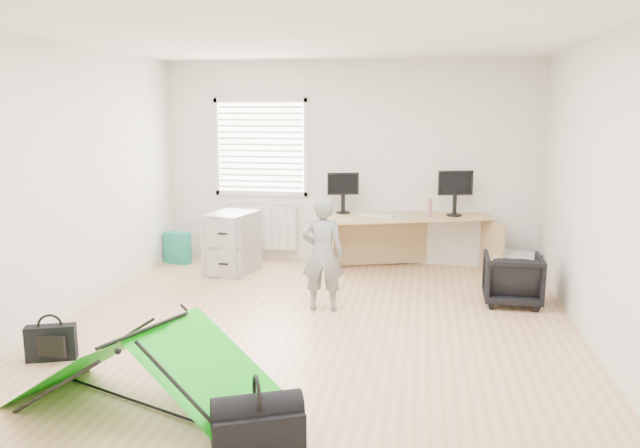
% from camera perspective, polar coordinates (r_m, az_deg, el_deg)
% --- Properties ---
extents(ground, '(5.50, 5.50, 0.00)m').
position_cam_1_polar(ground, '(6.02, -0.63, -9.63)').
color(ground, tan).
rests_on(ground, ground).
extents(back_wall, '(5.00, 0.02, 2.70)m').
position_cam_1_polar(back_wall, '(8.40, 2.63, 5.59)').
color(back_wall, silver).
rests_on(back_wall, ground).
extents(window, '(1.20, 0.06, 1.20)m').
position_cam_1_polar(window, '(8.57, -5.44, 6.99)').
color(window, silver).
rests_on(window, back_wall).
extents(radiator, '(1.00, 0.12, 0.60)m').
position_cam_1_polar(radiator, '(8.67, -5.38, -0.30)').
color(radiator, silver).
rests_on(radiator, back_wall).
extents(desk, '(2.23, 1.31, 0.72)m').
position_cam_1_polar(desk, '(8.11, 8.08, -1.76)').
color(desk, tan).
rests_on(desk, ground).
extents(filing_cabinet, '(0.65, 0.77, 0.78)m').
position_cam_1_polar(filing_cabinet, '(8.01, -8.05, -1.70)').
color(filing_cabinet, '#999B9E').
rests_on(filing_cabinet, ground).
extents(monitor_left, '(0.42, 0.20, 0.39)m').
position_cam_1_polar(monitor_left, '(8.11, 2.13, 2.35)').
color(monitor_left, black).
rests_on(monitor_left, desk).
extents(monitor_right, '(0.45, 0.21, 0.43)m').
position_cam_1_polar(monitor_right, '(8.09, 12.22, 2.22)').
color(monitor_right, black).
rests_on(monitor_right, desk).
extents(keyboard, '(0.49, 0.29, 0.02)m').
position_cam_1_polar(keyboard, '(7.94, 5.18, 0.78)').
color(keyboard, beige).
rests_on(keyboard, desk).
extents(thermos, '(0.08, 0.08, 0.22)m').
position_cam_1_polar(thermos, '(8.00, 9.99, 1.48)').
color(thermos, '#AE616E').
rests_on(thermos, desk).
extents(office_chair, '(0.60, 0.62, 0.55)m').
position_cam_1_polar(office_chair, '(7.00, 17.18, -4.83)').
color(office_chair, black).
rests_on(office_chair, ground).
extents(person, '(0.46, 0.32, 1.20)m').
position_cam_1_polar(person, '(6.42, 0.23, -2.74)').
color(person, slate).
rests_on(person, ground).
extents(kite, '(2.04, 1.46, 0.58)m').
position_cam_1_polar(kite, '(4.61, -15.52, -12.67)').
color(kite, '#11B211').
rests_on(kite, ground).
extents(storage_crate, '(0.62, 0.52, 0.30)m').
position_cam_1_polar(storage_crate, '(8.15, 17.61, -3.63)').
color(storage_crate, '#B9BEC2').
rests_on(storage_crate, ground).
extents(tote_bag, '(0.39, 0.26, 0.42)m').
position_cam_1_polar(tote_bag, '(8.68, -12.91, -2.12)').
color(tote_bag, '#1C836D').
rests_on(tote_bag, ground).
extents(laptop_bag, '(0.42, 0.25, 0.30)m').
position_cam_1_polar(laptop_bag, '(5.75, -23.37, -9.94)').
color(laptop_bag, black).
rests_on(laptop_bag, ground).
extents(white_box, '(0.12, 0.12, 0.09)m').
position_cam_1_polar(white_box, '(6.29, -12.55, -8.54)').
color(white_box, silver).
rests_on(white_box, ground).
extents(duffel_bag, '(0.63, 0.49, 0.24)m').
position_cam_1_polar(duffel_bag, '(4.08, -5.74, -18.08)').
color(duffel_bag, black).
rests_on(duffel_bag, ground).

